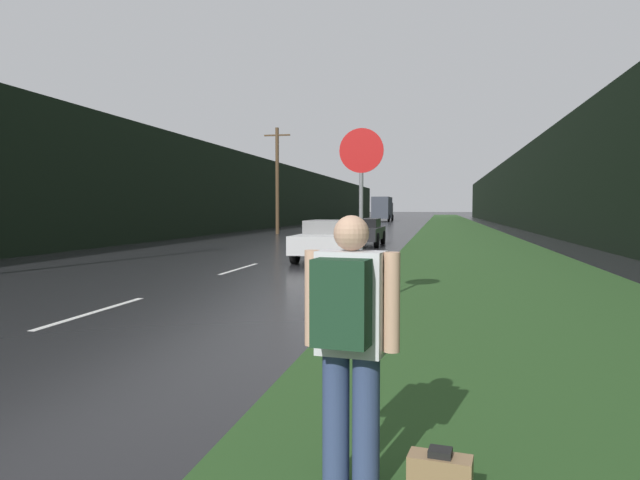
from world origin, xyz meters
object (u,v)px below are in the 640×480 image
car_passing_near (330,239)px  delivery_truck (383,208)px  hitchhiker_with_backpack (349,337)px  stop_sign (361,197)px  car_passing_far (362,231)px

car_passing_near → delivery_truck: 58.73m
hitchhiker_with_backpack → car_passing_near: 15.61m
stop_sign → car_passing_near: (-2.28, 9.08, -1.22)m
stop_sign → delivery_truck: (-6.31, 67.66, -0.17)m
stop_sign → car_passing_near: stop_sign is taller
hitchhiker_with_backpack → car_passing_near: hitchhiker_with_backpack is taller
stop_sign → delivery_truck: bearing=95.3°
stop_sign → hitchhiker_with_backpack: bearing=-82.8°
hitchhiker_with_backpack → car_passing_near: size_ratio=0.37×
hitchhiker_with_backpack → delivery_truck: bearing=102.9°
stop_sign → car_passing_near: size_ratio=0.67×
hitchhiker_with_backpack → car_passing_far: bearing=105.0°
car_passing_near → delivery_truck: delivery_truck is taller
car_passing_near → delivery_truck: size_ratio=0.53×
hitchhiker_with_backpack → delivery_truck: 74.22m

